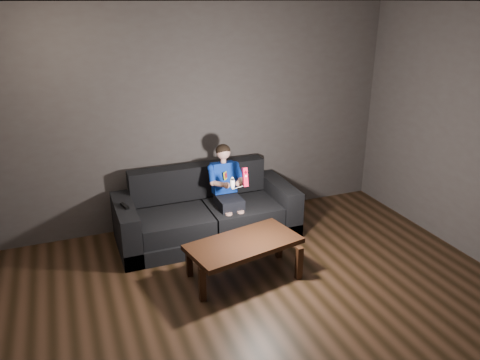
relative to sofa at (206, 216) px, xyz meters
name	(u,v)px	position (x,y,z in m)	size (l,w,h in m)	color
floor	(289,333)	(0.12, -1.97, -0.27)	(5.00, 5.00, 0.00)	black
back_wall	(201,118)	(0.12, 0.53, 1.08)	(5.00, 0.04, 2.70)	#403837
ceiling	(304,2)	(0.12, -1.97, 2.43)	(5.00, 5.00, 0.02)	white
sofa	(206,216)	(0.00, 0.00, 0.00)	(2.13, 0.92, 0.82)	black
child	(226,183)	(0.24, -0.06, 0.41)	(0.42, 0.51, 1.02)	black
wii_remote_red	(245,177)	(0.32, -0.46, 0.62)	(0.05, 0.08, 0.22)	red
nunchuk_white	(232,183)	(0.17, -0.45, 0.57)	(0.08, 0.10, 0.15)	white
wii_remote_black	(125,206)	(-0.96, -0.08, 0.33)	(0.08, 0.17, 0.03)	black
coffee_table	(244,246)	(0.08, -1.01, 0.09)	(1.24, 0.79, 0.42)	black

